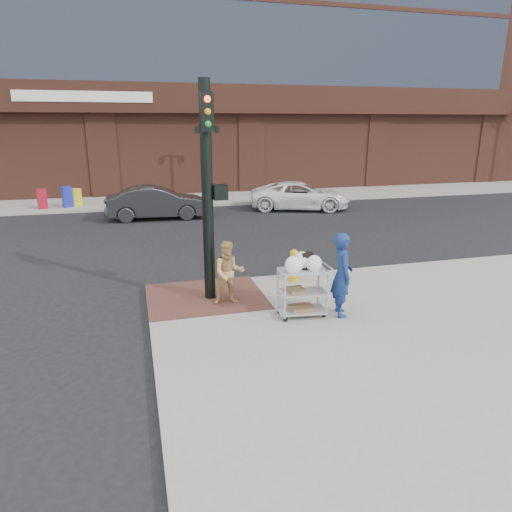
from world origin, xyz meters
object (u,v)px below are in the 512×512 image
object	(u,v)px
pedestrian_tan	(229,273)
fire_hydrant	(294,265)
woman_blue	(342,274)
traffic_signal_pole	(208,187)
sedan_dark	(157,203)
minivan_white	(300,196)
utility_cart	(302,288)
lamp_post	(208,153)

from	to	relation	value
pedestrian_tan	fire_hydrant	distance (m)	2.31
woman_blue	traffic_signal_pole	bearing A→B (deg)	68.19
sedan_dark	minivan_white	xyz separation A→B (m)	(7.11, 0.53, -0.05)
traffic_signal_pole	utility_cart	world-z (taller)	traffic_signal_pole
minivan_white	fire_hydrant	distance (m)	11.38
fire_hydrant	pedestrian_tan	bearing A→B (deg)	-150.57
sedan_dark	lamp_post	bearing A→B (deg)	-32.10
sedan_dark	utility_cart	size ratio (longest dim) A/B	3.16
utility_cart	fire_hydrant	bearing A→B (deg)	74.68
minivan_white	utility_cart	size ratio (longest dim) A/B	3.47
lamp_post	minivan_white	distance (m)	5.93
lamp_post	woman_blue	size ratio (longest dim) A/B	2.16
fire_hydrant	woman_blue	bearing A→B (deg)	-84.33
lamp_post	fire_hydrant	size ratio (longest dim) A/B	4.60
sedan_dark	utility_cart	distance (m)	12.55
minivan_white	utility_cart	bearing A→B (deg)	177.98
utility_cart	fire_hydrant	world-z (taller)	utility_cart
traffic_signal_pole	minivan_white	distance (m)	13.19
traffic_signal_pole	minivan_white	xyz separation A→B (m)	(6.46, 11.29, -2.14)
woman_blue	fire_hydrant	bearing A→B (deg)	17.38
woman_blue	sedan_dark	bearing A→B (deg)	26.23
lamp_post	traffic_signal_pole	xyz separation A→B (m)	(-2.48, -15.23, 0.21)
traffic_signal_pole	fire_hydrant	world-z (taller)	traffic_signal_pole
traffic_signal_pole	woman_blue	bearing A→B (deg)	-33.52
sedan_dark	minivan_white	bearing A→B (deg)	-82.86
minivan_white	traffic_signal_pole	bearing A→B (deg)	168.40
lamp_post	utility_cart	distance (m)	16.90
traffic_signal_pole	woman_blue	world-z (taller)	traffic_signal_pole
traffic_signal_pole	fire_hydrant	distance (m)	3.31
sedan_dark	minivan_white	world-z (taller)	sedan_dark
woman_blue	fire_hydrant	xyz separation A→B (m)	(-0.24, 2.40, -0.48)
lamp_post	pedestrian_tan	bearing A→B (deg)	-97.73
pedestrian_tan	traffic_signal_pole	bearing A→B (deg)	132.96
traffic_signal_pole	pedestrian_tan	world-z (taller)	traffic_signal_pole
woman_blue	minivan_white	distance (m)	13.58
fire_hydrant	traffic_signal_pole	bearing A→B (deg)	-163.72
woman_blue	lamp_post	bearing A→B (deg)	12.07
traffic_signal_pole	woman_blue	distance (m)	3.56
lamp_post	traffic_signal_pole	bearing A→B (deg)	-99.24
lamp_post	traffic_signal_pole	size ratio (longest dim) A/B	0.80
traffic_signal_pole	fire_hydrant	xyz separation A→B (m)	(2.35, 0.69, -2.24)
pedestrian_tan	utility_cart	bearing A→B (deg)	-34.26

